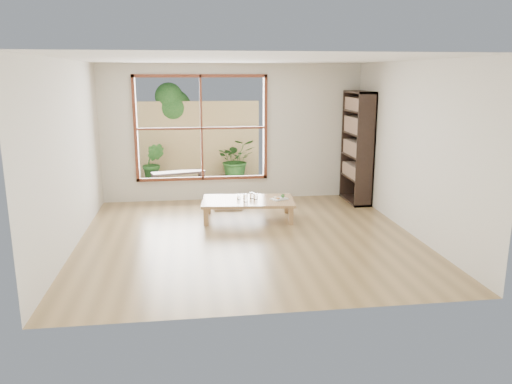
# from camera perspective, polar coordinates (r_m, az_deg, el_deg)

# --- Properties ---
(ground) EXTENTS (5.00, 5.00, 0.00)m
(ground) POSITION_cam_1_polar(r_m,az_deg,el_deg) (7.57, -0.86, -5.16)
(ground) COLOR #9D7E4E
(ground) RESTS_ON ground
(low_table) EXTENTS (1.61, 1.01, 0.34)m
(low_table) POSITION_cam_1_polar(r_m,az_deg,el_deg) (8.42, -0.91, -1.15)
(low_table) COLOR #A47D4F
(low_table) RESTS_ON ground
(floor_cushion) EXTENTS (0.54, 0.54, 0.07)m
(floor_cushion) POSITION_cam_1_polar(r_m,az_deg,el_deg) (9.26, -3.21, -1.49)
(floor_cushion) COLOR silver
(floor_cushion) RESTS_ON ground
(bookshelf) EXTENTS (0.34, 0.94, 2.10)m
(bookshelf) POSITION_cam_1_polar(r_m,az_deg,el_deg) (9.66, 11.50, 5.02)
(bookshelf) COLOR black
(bookshelf) RESTS_ON ground
(glass_tall) EXTENTS (0.07, 0.07, 0.13)m
(glass_tall) POSITION_cam_1_polar(r_m,az_deg,el_deg) (8.25, -1.22, -0.68)
(glass_tall) COLOR silver
(glass_tall) RESTS_ON low_table
(glass_mid) EXTENTS (0.07, 0.07, 0.10)m
(glass_mid) POSITION_cam_1_polar(r_m,az_deg,el_deg) (8.42, -0.06, -0.52)
(glass_mid) COLOR silver
(glass_mid) RESTS_ON low_table
(glass_short) EXTENTS (0.08, 0.08, 0.10)m
(glass_short) POSITION_cam_1_polar(r_m,az_deg,el_deg) (8.50, -0.46, -0.39)
(glass_short) COLOR silver
(glass_short) RESTS_ON low_table
(glass_small) EXTENTS (0.06, 0.06, 0.07)m
(glass_small) POSITION_cam_1_polar(r_m,az_deg,el_deg) (8.42, -1.99, -0.64)
(glass_small) COLOR silver
(glass_small) RESTS_ON low_table
(food_tray) EXTENTS (0.32, 0.28, 0.08)m
(food_tray) POSITION_cam_1_polar(r_m,az_deg,el_deg) (8.45, 2.76, -0.70)
(food_tray) COLOR white
(food_tray) RESTS_ON low_table
(deck) EXTENTS (2.80, 2.00, 0.05)m
(deck) POSITION_cam_1_polar(r_m,az_deg,el_deg) (10.95, -6.24, 0.57)
(deck) COLOR #312C24
(deck) RESTS_ON ground
(garden_bench) EXTENTS (1.16, 0.61, 0.35)m
(garden_bench) POSITION_cam_1_polar(r_m,az_deg,el_deg) (10.78, -8.88, 2.02)
(garden_bench) COLOR black
(garden_bench) RESTS_ON deck
(bamboo_fence) EXTENTS (2.80, 0.06, 1.80)m
(bamboo_fence) POSITION_cam_1_polar(r_m,az_deg,el_deg) (11.79, -6.50, 5.90)
(bamboo_fence) COLOR tan
(bamboo_fence) RESTS_ON ground
(shrub_right) EXTENTS (0.90, 0.80, 0.95)m
(shrub_right) POSITION_cam_1_polar(r_m,az_deg,el_deg) (11.49, -2.28, 3.77)
(shrub_right) COLOR #325E22
(shrub_right) RESTS_ON deck
(shrub_left) EXTENTS (0.53, 0.45, 0.89)m
(shrub_left) POSITION_cam_1_polar(r_m,az_deg,el_deg) (11.40, -11.64, 3.29)
(shrub_left) COLOR #325E22
(shrub_left) RESTS_ON deck
(garden_tree) EXTENTS (1.04, 0.85, 2.22)m
(garden_tree) POSITION_cam_1_polar(r_m,az_deg,el_deg) (12.02, -9.90, 9.41)
(garden_tree) COLOR #4C3D2D
(garden_tree) RESTS_ON ground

